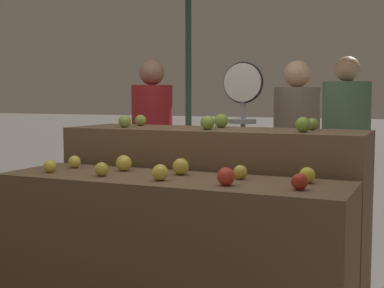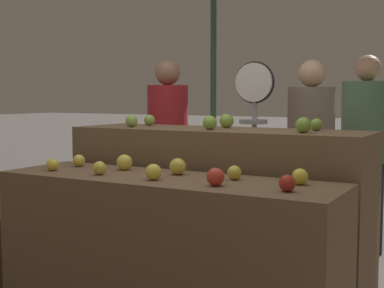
{
  "view_description": "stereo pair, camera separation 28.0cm",
  "coord_description": "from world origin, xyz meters",
  "views": [
    {
      "loc": [
        1.22,
        -2.45,
        1.26
      ],
      "look_at": [
        -0.01,
        0.3,
        1.0
      ],
      "focal_mm": 50.0,
      "sensor_mm": 36.0,
      "label": 1
    },
    {
      "loc": [
        1.47,
        -2.32,
        1.26
      ],
      "look_at": [
        -0.01,
        0.3,
        1.0
      ],
      "focal_mm": 50.0,
      "sensor_mm": 36.0,
      "label": 2
    }
  ],
  "objects": [
    {
      "name": "display_counter_front",
      "position": [
        0.0,
        0.0,
        0.42
      ],
      "size": [
        1.85,
        0.55,
        0.85
      ],
      "primitive_type": "cube",
      "color": "brown",
      "rests_on": "ground_plane"
    },
    {
      "name": "display_counter_back",
      "position": [
        0.0,
        0.6,
        0.53
      ],
      "size": [
        1.85,
        0.55,
        1.07
      ],
      "primitive_type": "cube",
      "color": "brown",
      "rests_on": "ground_plane"
    },
    {
      "name": "apple_front_0",
      "position": [
        -0.68,
        -0.11,
        0.88
      ],
      "size": [
        0.07,
        0.07,
        0.07
      ],
      "primitive_type": "sphere",
      "color": "yellow",
      "rests_on": "display_counter_front"
    },
    {
      "name": "apple_front_1",
      "position": [
        -0.35,
        -0.1,
        0.88
      ],
      "size": [
        0.07,
        0.07,
        0.07
      ],
      "primitive_type": "sphere",
      "color": "gold",
      "rests_on": "display_counter_front"
    },
    {
      "name": "apple_front_2",
      "position": [
        -0.0,
        -0.11,
        0.89
      ],
      "size": [
        0.08,
        0.08,
        0.08
      ],
      "primitive_type": "sphere",
      "color": "yellow",
      "rests_on": "display_counter_front"
    },
    {
      "name": "apple_front_3",
      "position": [
        0.35,
        -0.11,
        0.89
      ],
      "size": [
        0.09,
        0.09,
        0.09
      ],
      "primitive_type": "sphere",
      "color": "red",
      "rests_on": "display_counter_front"
    },
    {
      "name": "apple_front_4",
      "position": [
        0.7,
        -0.1,
        0.88
      ],
      "size": [
        0.08,
        0.08,
        0.08
      ],
      "primitive_type": "sphere",
      "color": "#AD281E",
      "rests_on": "display_counter_front"
    },
    {
      "name": "apple_front_5",
      "position": [
        -0.68,
        0.11,
        0.88
      ],
      "size": [
        0.07,
        0.07,
        0.07
      ],
      "primitive_type": "sphere",
      "color": "yellow",
      "rests_on": "display_counter_front"
    },
    {
      "name": "apple_front_6",
      "position": [
        -0.35,
        0.12,
        0.89
      ],
      "size": [
        0.09,
        0.09,
        0.09
      ],
      "primitive_type": "sphere",
      "color": "yellow",
      "rests_on": "display_counter_front"
    },
    {
      "name": "apple_front_7",
      "position": [
        0.01,
        0.11,
        0.89
      ],
      "size": [
        0.09,
        0.09,
        0.09
      ],
      "primitive_type": "sphere",
      "color": "gold",
      "rests_on": "display_counter_front"
    },
    {
      "name": "apple_front_8",
      "position": [
        0.35,
        0.1,
        0.88
      ],
      "size": [
        0.07,
        0.07,
        0.07
      ],
      "primitive_type": "sphere",
      "color": "gold",
      "rests_on": "display_counter_front"
    },
    {
      "name": "apple_front_9",
      "position": [
        0.69,
        0.11,
        0.89
      ],
      "size": [
        0.08,
        0.08,
        0.08
      ],
      "primitive_type": "sphere",
      "color": "gold",
      "rests_on": "display_counter_front"
    },
    {
      "name": "apple_back_0",
      "position": [
        -0.57,
        0.5,
        1.11
      ],
      "size": [
        0.08,
        0.08,
        0.08
      ],
      "primitive_type": "sphere",
      "color": "#8EB247",
      "rests_on": "display_counter_back"
    },
    {
      "name": "apple_back_1",
      "position": [
        0.01,
        0.48,
        1.11
      ],
      "size": [
        0.09,
        0.09,
        0.09
      ],
      "primitive_type": "sphere",
      "color": "#84AD3D",
      "rests_on": "display_counter_back"
    },
    {
      "name": "apple_back_2",
      "position": [
        0.58,
        0.48,
        1.11
      ],
      "size": [
        0.09,
        0.09,
        0.09
      ],
      "primitive_type": "sphere",
      "color": "#7AA338",
      "rests_on": "display_counter_back"
    },
    {
      "name": "apple_back_3",
      "position": [
        -0.57,
        0.71,
        1.1
      ],
      "size": [
        0.08,
        0.08,
        0.08
      ],
      "primitive_type": "sphere",
      "color": "#8EB247",
      "rests_on": "display_counter_back"
    },
    {
      "name": "apple_back_4",
      "position": [
        0.01,
        0.71,
        1.11
      ],
      "size": [
        0.09,
        0.09,
        0.09
      ],
      "primitive_type": "sphere",
      "color": "#84AD3D",
      "rests_on": "display_counter_back"
    },
    {
      "name": "apple_back_5",
      "position": [
        0.59,
        0.7,
        1.1
      ],
      "size": [
        0.07,
        0.07,
        0.07
      ],
      "primitive_type": "sphere",
      "color": "#7AA338",
      "rests_on": "display_counter_back"
    },
    {
      "name": "produce_scale",
      "position": [
        -0.02,
        1.21,
        1.11
      ],
      "size": [
        0.3,
        0.2,
        1.51
      ],
      "color": "#99999E",
      "rests_on": "ground_plane"
    },
    {
      "name": "person_vendor_at_scale",
      "position": [
        0.29,
        1.56,
        0.88
      ],
      "size": [
        0.45,
        0.45,
        1.54
      ],
      "rotation": [
        0.0,
        0.0,
        2.74
      ],
      "color": "#2D2D38",
      "rests_on": "ground_plane"
    },
    {
      "name": "person_customer_left",
      "position": [
        0.58,
        2.13,
        0.91
      ],
      "size": [
        0.46,
        0.46,
        1.6
      ],
      "rotation": [
        0.0,
        0.0,
        3.32
      ],
      "color": "#2D2D38",
      "rests_on": "ground_plane"
    },
    {
      "name": "person_customer_right",
      "position": [
        -0.86,
        1.39,
        0.9
      ],
      "size": [
        0.36,
        0.36,
        1.56
      ],
      "rotation": [
        0.0,
        0.0,
        3.22
      ],
      "color": "#2D2D38",
      "rests_on": "ground_plane"
    }
  ]
}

